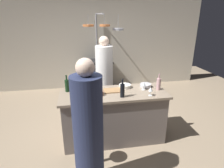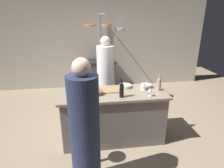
{
  "view_description": "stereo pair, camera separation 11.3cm",
  "coord_description": "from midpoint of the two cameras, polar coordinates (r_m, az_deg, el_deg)",
  "views": [
    {
      "loc": [
        -0.55,
        -2.94,
        2.14
      ],
      "look_at": [
        0.0,
        0.15,
        1.0
      ],
      "focal_mm": 30.81,
      "sensor_mm": 36.0,
      "label": 1
    },
    {
      "loc": [
        -0.43,
        -2.96,
        2.14
      ],
      "look_at": [
        0.0,
        0.15,
        1.0
      ],
      "focal_mm": 30.81,
      "sensor_mm": 36.0,
      "label": 2
    }
  ],
  "objects": [
    {
      "name": "bar_stool_left",
      "position": [
        2.93,
        -9.35,
        -17.46
      ],
      "size": [
        0.28,
        0.28,
        0.68
      ],
      "color": "#4C4C51",
      "rests_on": "ground_plane"
    },
    {
      "name": "mixing_bowl_ceramic",
      "position": [
        3.46,
        2.94,
        -0.58
      ],
      "size": [
        0.21,
        0.21,
        0.06
      ],
      "primitive_type": "cylinder",
      "color": "silver",
      "rests_on": "kitchen_island"
    },
    {
      "name": "wine_bottle_dark",
      "position": [
        3.03,
        2.03,
        -1.87
      ],
      "size": [
        0.07,
        0.07,
        0.3
      ],
      "color": "black",
      "rests_on": "kitchen_island"
    },
    {
      "name": "wine_glass_near_right_guest",
      "position": [
        3.13,
        10.38,
        -1.66
      ],
      "size": [
        0.07,
        0.07,
        0.15
      ],
      "color": "silver",
      "rests_on": "kitchen_island"
    },
    {
      "name": "guest_left",
      "position": [
        2.4,
        -8.42,
        -14.35
      ],
      "size": [
        0.36,
        0.36,
        1.72
      ],
      "color": "#262D4C",
      "rests_on": "ground_plane"
    },
    {
      "name": "wine_glass_near_left_guest",
      "position": [
        3.07,
        -12.64,
        -2.27
      ],
      "size": [
        0.07,
        0.07,
        0.15
      ],
      "color": "silver",
      "rests_on": "kitchen_island"
    },
    {
      "name": "wine_bottle_green",
      "position": [
        2.92,
        -10.91,
        -3.24
      ],
      "size": [
        0.07,
        0.07,
        0.29
      ],
      "color": "#193D23",
      "rests_on": "kitchen_island"
    },
    {
      "name": "kitchen_island",
      "position": [
        3.44,
        -0.52,
        -9.46
      ],
      "size": [
        1.8,
        0.72,
        0.9
      ],
      "color": "slate",
      "rests_on": "ground_plane"
    },
    {
      "name": "overhead_pot_rack",
      "position": [
        4.85,
        -4.0,
        14.46
      ],
      "size": [
        0.89,
        1.52,
        2.17
      ],
      "color": "gray",
      "rests_on": "ground_plane"
    },
    {
      "name": "wine_bottle_rose",
      "position": [
        3.41,
        12.75,
        0.08
      ],
      "size": [
        0.07,
        0.07,
        0.29
      ],
      "color": "#B78C8E",
      "rests_on": "kitchen_island"
    },
    {
      "name": "ground_plane",
      "position": [
        3.68,
        -0.49,
        -15.61
      ],
      "size": [
        9.0,
        9.0,
        0.0
      ],
      "primitive_type": "plane",
      "color": "gray"
    },
    {
      "name": "back_wall",
      "position": [
        5.88,
        -5.24,
        11.66
      ],
      "size": [
        6.4,
        0.16,
        2.6
      ],
      "primitive_type": "cube",
      "color": "beige",
      "rests_on": "ground_plane"
    },
    {
      "name": "wine_bottle_red",
      "position": [
        3.35,
        -14.15,
        -0.41
      ],
      "size": [
        0.07,
        0.07,
        0.29
      ],
      "color": "#143319",
      "rests_on": "kitchen_island"
    },
    {
      "name": "wine_glass_by_chef",
      "position": [
        3.35,
        8.38,
        -0.06
      ],
      "size": [
        0.07,
        0.07,
        0.15
      ],
      "color": "silver",
      "rests_on": "kitchen_island"
    },
    {
      "name": "mixing_bowl_wooden",
      "position": [
        3.15,
        -4.92,
        -2.7
      ],
      "size": [
        0.16,
        0.16,
        0.06
      ],
      "primitive_type": "cylinder",
      "color": "brown",
      "rests_on": "kitchen_island"
    },
    {
      "name": "pepper_mill",
      "position": [
        3.3,
        -11.52,
        -0.59
      ],
      "size": [
        0.05,
        0.05,
        0.21
      ],
      "primitive_type": "cylinder",
      "color": "#382319",
      "rests_on": "kitchen_island"
    },
    {
      "name": "stove_range",
      "position": [
        5.68,
        -4.61,
        2.55
      ],
      "size": [
        0.8,
        0.64,
        0.89
      ],
      "color": "#47474C",
      "rests_on": "ground_plane"
    },
    {
      "name": "cutting_board",
      "position": [
        3.31,
        -0.61,
        -1.91
      ],
      "size": [
        0.32,
        0.22,
        0.02
      ],
      "primitive_type": "cube",
      "color": "#997047",
      "rests_on": "kitchen_island"
    },
    {
      "name": "chef",
      "position": [
        4.17,
        -3.05,
        1.26
      ],
      "size": [
        0.37,
        0.37,
        1.74
      ],
      "color": "white",
      "rests_on": "ground_plane"
    },
    {
      "name": "mixing_bowl_steel",
      "position": [
        3.53,
        9.04,
        -0.41
      ],
      "size": [
        0.2,
        0.2,
        0.06
      ],
      "primitive_type": "cylinder",
      "color": "#B7B7BC",
      "rests_on": "kitchen_island"
    }
  ]
}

